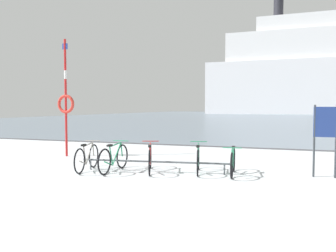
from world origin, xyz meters
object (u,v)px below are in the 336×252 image
Objects in this scene: bicycle_0 at (87,157)px; info_sign at (325,129)px; bicycle_3 at (198,159)px; bicycle_4 at (233,162)px; bicycle_1 at (114,158)px; bicycle_2 at (150,158)px; rescue_post at (66,100)px; ferry_ship at (307,74)px.

bicycle_0 is 0.90× the size of info_sign.
bicycle_3 is 0.92m from bicycle_4.
bicycle_4 is 2.40m from info_sign.
info_sign is at bearing 11.00° from bicycle_1.
bicycle_2 is 0.40× the size of rescue_post.
bicycle_1 is at bearing -169.00° from info_sign.
bicycle_2 is 2.19m from bicycle_4.
bicycle_3 is 0.90× the size of info_sign.
bicycle_2 is at bearing -172.19° from bicycle_4.
bicycle_0 is at bearing -167.26° from bicycle_2.
ferry_ship is (9.25, 81.83, 9.34)m from bicycle_0.
info_sign is at bearing -92.25° from ferry_ship.
bicycle_4 is at bearing -13.53° from rescue_post.
bicycle_1 is 0.04× the size of ferry_ship.
ferry_ship reaches higher than bicycle_4.
bicycle_1 is 2.27m from bicycle_3.
bicycle_1 reaches higher than bicycle_2.
bicycle_1 is 1.08× the size of bicycle_4.
ferry_ship is (5.36, 81.14, 9.36)m from bicycle_4.
bicycle_1 is 0.96× the size of info_sign.
bicycle_3 is 5.62m from rescue_post.
bicycle_4 is 6.48m from rescue_post.
ferry_ship is (6.28, 81.13, 9.34)m from bicycle_3.
rescue_post is 0.09× the size of ferry_ship.
bicycle_1 reaches higher than bicycle_3.
bicycle_1 is (0.77, 0.11, 0.00)m from bicycle_0.
bicycle_3 is at bearing 13.15° from bicycle_0.
ferry_ship is (11.46, 79.67, 7.72)m from rescue_post.
bicycle_4 is (3.12, 0.57, -0.02)m from bicycle_1.
rescue_post is (-2.98, 2.04, 1.62)m from bicycle_1.
bicycle_1 reaches higher than bicycle_4.
info_sign is at bearing 11.90° from bicycle_4.
info_sign is (2.19, 0.46, 0.86)m from bicycle_4.
rescue_post is (-5.18, 1.46, 1.62)m from bicycle_3.
ferry_ship is at bearing 87.75° from info_sign.
bicycle_1 is at bearing -95.92° from ferry_ship.
bicycle_2 is 4.60m from rescue_post.
info_sign reaches higher than bicycle_4.
bicycle_2 is (0.95, 0.27, -0.00)m from bicycle_1.
bicycle_2 is 0.03× the size of ferry_ship.
rescue_post is (-3.93, 1.76, 1.62)m from bicycle_2.
bicycle_0 is 3.49m from rescue_post.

